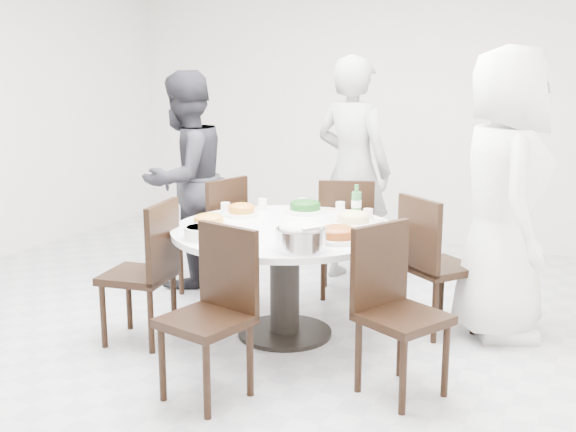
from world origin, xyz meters
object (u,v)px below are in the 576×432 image
at_px(chair_n, 346,236).
at_px(dining_table, 285,282).
at_px(diner_middle, 353,170).
at_px(diner_left, 185,180).
at_px(chair_se, 403,314).
at_px(chair_ne, 440,264).
at_px(chair_sw, 138,272).
at_px(rice_bowl, 301,239).
at_px(beverage_bottle, 356,201).
at_px(chair_nw, 211,236).
at_px(soup_bowl, 203,232).
at_px(diner_right, 504,195).
at_px(chair_s, 205,317).

bearing_deg(chair_n, dining_table, 66.46).
distance_m(diner_middle, diner_left, 1.39).
bearing_deg(chair_se, chair_ne, 29.66).
relative_size(chair_sw, rice_bowl, 3.15).
xyz_separation_m(rice_bowl, beverage_bottle, (-0.02, 0.95, 0.05)).
bearing_deg(beverage_bottle, diner_middle, 112.74).
xyz_separation_m(chair_nw, soup_bowl, (0.59, -1.01, 0.31)).
height_order(chair_sw, diner_left, diner_left).
xyz_separation_m(chair_sw, chair_se, (1.80, 0.01, 0.00)).
bearing_deg(chair_n, soup_bowl, 54.79).
distance_m(chair_sw, diner_right, 2.47).
xyz_separation_m(chair_ne, chair_s, (-0.88, -1.58, 0.00)).
relative_size(diner_middle, beverage_bottle, 7.92).
xyz_separation_m(chair_ne, diner_right, (0.37, 0.13, 0.49)).
bearing_deg(rice_bowl, diner_right, 50.23).
relative_size(chair_n, chair_sw, 1.00).
relative_size(diner_middle, soup_bowl, 7.81).
bearing_deg(chair_s, soup_bowl, 134.98).
bearing_deg(diner_right, chair_nw, 70.97).
height_order(chair_ne, chair_n, same).
distance_m(chair_nw, diner_right, 2.26).
distance_m(diner_right, beverage_bottle, 0.99).
distance_m(chair_n, chair_s, 2.02).
distance_m(chair_sw, diner_left, 1.34).
height_order(chair_se, soup_bowl, chair_se).
xyz_separation_m(chair_se, diner_left, (-2.23, 1.19, 0.40)).
distance_m(chair_s, diner_right, 2.17).
bearing_deg(chair_nw, chair_ne, 103.86).
height_order(chair_s, diner_right, diner_right).
bearing_deg(diner_middle, dining_table, 103.72).
relative_size(chair_ne, chair_s, 1.00).
xyz_separation_m(dining_table, diner_middle, (-0.06, 1.40, 0.56)).
bearing_deg(chair_nw, chair_s, 44.79).
relative_size(chair_n, rice_bowl, 3.15).
bearing_deg(beverage_bottle, chair_sw, -138.27).
xyz_separation_m(chair_s, rice_bowl, (0.31, 0.57, 0.34)).
bearing_deg(chair_ne, diner_right, -125.63).
bearing_deg(chair_se, chair_s, 144.65).
height_order(chair_sw, beverage_bottle, beverage_bottle).
height_order(diner_left, beverage_bottle, diner_left).
relative_size(chair_sw, chair_se, 1.00).
bearing_deg(beverage_bottle, chair_ne, 5.21).
bearing_deg(diner_right, dining_table, 94.96).
distance_m(diner_right, rice_bowl, 1.48).
height_order(chair_ne, chair_sw, same).
bearing_deg(soup_bowl, diner_left, 128.54).
bearing_deg(chair_nw, dining_table, 73.41).
bearing_deg(chair_nw, chair_se, 74.80).
xyz_separation_m(dining_table, diner_left, (-1.25, 0.68, 0.50)).
bearing_deg(chair_nw, diner_left, -100.88).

